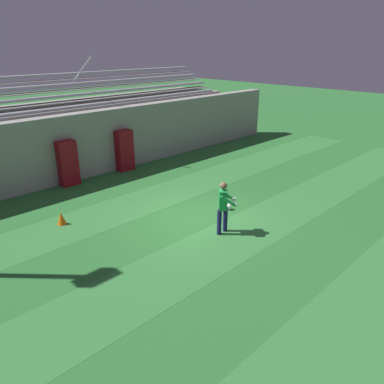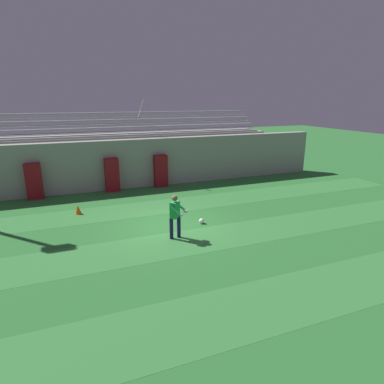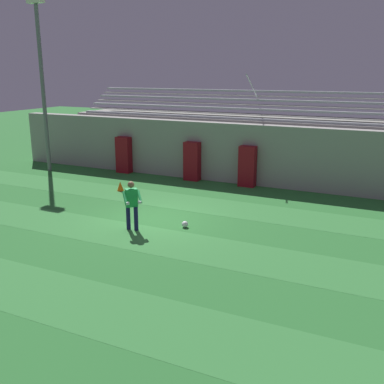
% 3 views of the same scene
% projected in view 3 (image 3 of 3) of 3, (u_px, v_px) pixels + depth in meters
% --- Properties ---
extents(ground_plane, '(80.00, 80.00, 0.00)m').
position_uv_depth(ground_plane, '(156.00, 219.00, 16.13)').
color(ground_plane, '#2D7533').
extents(turf_stripe_near, '(28.00, 2.09, 0.01)m').
position_uv_depth(turf_stripe_near, '(31.00, 290.00, 10.92)').
color(turf_stripe_near, '#38843D').
rests_on(turf_stripe_near, ground).
extents(turf_stripe_mid, '(28.00, 2.09, 0.01)m').
position_uv_depth(turf_stripe_mid, '(127.00, 235.00, 14.56)').
color(turf_stripe_mid, '#38843D').
rests_on(turf_stripe_mid, ground).
extents(turf_stripe_far, '(28.00, 2.09, 0.01)m').
position_uv_depth(turf_stripe_far, '(185.00, 202.00, 18.20)').
color(turf_stripe_far, '#38843D').
rests_on(turf_stripe_far, ground).
extents(back_wall, '(24.00, 0.60, 2.80)m').
position_uv_depth(back_wall, '(224.00, 152.00, 21.42)').
color(back_wall, '#999691').
rests_on(back_wall, ground).
extents(padding_pillar_gate_left, '(0.76, 0.44, 1.87)m').
position_uv_depth(padding_pillar_gate_left, '(192.00, 161.00, 21.65)').
color(padding_pillar_gate_left, maroon).
rests_on(padding_pillar_gate_left, ground).
extents(padding_pillar_gate_right, '(0.76, 0.44, 1.87)m').
position_uv_depth(padding_pillar_gate_right, '(247.00, 166.00, 20.48)').
color(padding_pillar_gate_right, maroon).
rests_on(padding_pillar_gate_right, ground).
extents(padding_pillar_far_left, '(0.76, 0.44, 1.87)m').
position_uv_depth(padding_pillar_far_left, '(124.00, 155.00, 23.31)').
color(padding_pillar_far_left, maroon).
rests_on(padding_pillar_far_left, ground).
extents(bleacher_stand, '(18.00, 3.35, 5.03)m').
position_uv_depth(bleacher_stand, '(238.00, 144.00, 23.13)').
color(bleacher_stand, '#999691').
rests_on(bleacher_stand, ground).
extents(floodlight_pole, '(0.90, 0.36, 8.78)m').
position_uv_depth(floodlight_pole, '(41.00, 64.00, 22.59)').
color(floodlight_pole, slate).
rests_on(floodlight_pole, ground).
extents(goalkeeper, '(0.74, 0.74, 1.67)m').
position_uv_depth(goalkeeper, '(132.00, 203.00, 14.78)').
color(goalkeeper, '#19194C').
rests_on(goalkeeper, ground).
extents(soccer_ball, '(0.22, 0.22, 0.22)m').
position_uv_depth(soccer_ball, '(185.00, 224.00, 15.24)').
color(soccer_ball, white).
rests_on(soccer_ball, ground).
extents(traffic_cone, '(0.30, 0.30, 0.42)m').
position_uv_depth(traffic_cone, '(120.00, 186.00, 19.89)').
color(traffic_cone, orange).
rests_on(traffic_cone, ground).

